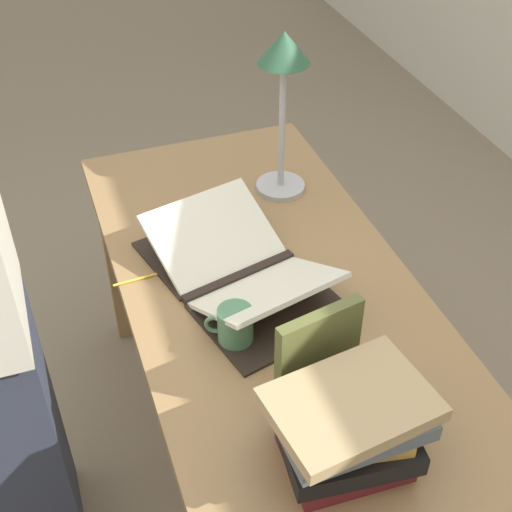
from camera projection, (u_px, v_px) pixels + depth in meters
name	position (u px, v px, depth m)	size (l,w,h in m)	color
ground_plane	(266.00, 456.00, 2.28)	(12.00, 12.00, 0.00)	gray
reading_desk	(268.00, 311.00, 1.87)	(1.50, 0.72, 0.74)	#937047
open_book	(239.00, 269.00, 1.79)	(0.63, 0.46, 0.12)	black
book_stack_tall	(348.00, 428.00, 1.34)	(0.25, 0.32, 0.18)	maroon
book_standing_upright	(318.00, 356.00, 1.45)	(0.06, 0.20, 0.24)	brown
reading_lamp	(283.00, 76.00, 1.90)	(0.15, 0.15, 0.49)	#ADADB2
coffee_mug	(235.00, 326.00, 1.62)	(0.08, 0.11, 0.10)	#4C7F5B
pencil	(145.00, 277.00, 1.82)	(0.02, 0.17, 0.01)	gold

